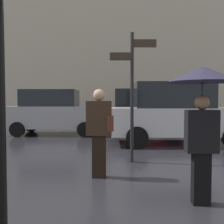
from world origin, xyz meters
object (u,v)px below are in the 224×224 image
(pedestrian_with_umbrella, at_px, (202,95))
(parked_car_right, at_px, (141,110))
(pedestrian_with_bag, at_px, (100,128))
(parked_car_left, at_px, (54,112))
(street_signpost, at_px, (132,84))
(parked_car_distant, at_px, (175,113))

(pedestrian_with_umbrella, bearing_deg, parked_car_right, 87.35)
(pedestrian_with_umbrella, distance_m, pedestrian_with_bag, 2.03)
(parked_car_left, relative_size, street_signpost, 1.37)
(street_signpost, bearing_deg, parked_car_right, 81.78)
(parked_car_distant, bearing_deg, parked_car_left, -29.82)
(pedestrian_with_umbrella, height_order, parked_car_right, parked_car_right)
(parked_car_right, bearing_deg, pedestrian_with_umbrella, 76.08)
(parked_car_distant, relative_size, street_signpost, 1.47)
(pedestrian_with_umbrella, distance_m, parked_car_right, 8.83)
(pedestrian_with_umbrella, height_order, parked_car_left, pedestrian_with_umbrella)
(pedestrian_with_umbrella, xyz_separation_m, parked_car_distant, (0.89, 5.05, -0.50))
(pedestrian_with_umbrella, height_order, parked_car_distant, parked_car_distant)
(pedestrian_with_bag, bearing_deg, parked_car_left, 38.71)
(street_signpost, bearing_deg, pedestrian_with_umbrella, -72.68)
(parked_car_left, distance_m, parked_car_distant, 5.27)
(parked_car_distant, bearing_deg, pedestrian_with_umbrella, 78.55)
(pedestrian_with_umbrella, bearing_deg, street_signpost, 105.65)
(parked_car_right, relative_size, parked_car_distant, 0.91)
(parked_car_right, distance_m, street_signpost, 6.48)
(pedestrian_with_bag, distance_m, parked_car_right, 7.72)
(parked_car_right, distance_m, parked_car_distant, 3.84)
(pedestrian_with_umbrella, relative_size, parked_car_right, 0.47)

